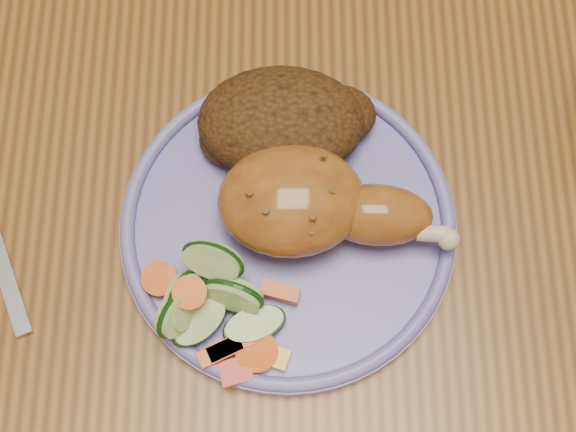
{
  "coord_description": "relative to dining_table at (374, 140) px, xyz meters",
  "views": [
    {
      "loc": [
        -0.07,
        -0.3,
        1.29
      ],
      "look_at": [
        -0.07,
        -0.11,
        0.78
      ],
      "focal_mm": 50.0,
      "sensor_mm": 36.0,
      "label": 1
    }
  ],
  "objects": [
    {
      "name": "chicken_leg",
      "position": [
        -0.06,
        -0.11,
        0.12
      ],
      "size": [
        0.17,
        0.09,
        0.05
      ],
      "color": "#A05F21",
      "rests_on": "plate"
    },
    {
      "name": "rice_pilaf",
      "position": [
        -0.08,
        -0.04,
        0.12
      ],
      "size": [
        0.13,
        0.09,
        0.05
      ],
      "color": "#442911",
      "rests_on": "plate"
    },
    {
      "name": "plate_rim",
      "position": [
        -0.07,
        -0.11,
        0.1
      ],
      "size": [
        0.23,
        0.23,
        0.01
      ],
      "primitive_type": "torus",
      "color": "#706DC8",
      "rests_on": "plate"
    },
    {
      "name": "dining_table",
      "position": [
        0.0,
        0.0,
        0.0
      ],
      "size": [
        0.9,
        1.4,
        0.75
      ],
      "color": "brown",
      "rests_on": "ground"
    },
    {
      "name": "ground",
      "position": [
        0.0,
        0.0,
        -0.67
      ],
      "size": [
        4.0,
        4.0,
        0.0
      ],
      "primitive_type": "plane",
      "color": "brown",
      "rests_on": "ground"
    },
    {
      "name": "vegetable_pile",
      "position": [
        -0.12,
        -0.17,
        0.11
      ],
      "size": [
        0.11,
        0.1,
        0.05
      ],
      "color": "#A50A05",
      "rests_on": "plate"
    },
    {
      "name": "plate",
      "position": [
        -0.07,
        -0.11,
        0.09
      ],
      "size": [
        0.24,
        0.24,
        0.01
      ],
      "primitive_type": "cylinder",
      "color": "#706DC8",
      "rests_on": "dining_table"
    }
  ]
}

